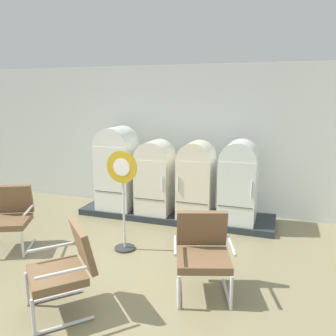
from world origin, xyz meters
TOP-DOWN VIEW (x-y plane):
  - ground at (0.00, 0.00)m, footprint 12.00×10.00m
  - back_wall at (0.00, 3.66)m, footprint 11.76×0.12m
  - display_plinth at (0.00, 3.02)m, footprint 3.74×0.95m
  - refrigerator_0 at (-1.17, 2.93)m, footprint 0.69×0.70m
  - refrigerator_1 at (-0.36, 2.90)m, footprint 0.65×0.64m
  - refrigerator_2 at (0.44, 2.88)m, footprint 0.62×0.61m
  - refrigerator_3 at (1.20, 2.93)m, footprint 0.64×0.72m
  - armchair_left at (-2.03, 0.93)m, footprint 0.86×0.88m
  - armchair_right at (1.08, 0.68)m, footprint 0.82×0.84m
  - armchair_center at (-0.25, -0.18)m, footprint 0.92×0.92m
  - sign_stand at (-0.32, 1.41)m, footprint 0.48×0.32m

SIDE VIEW (x-z plane):
  - ground at x=0.00m, z-range -0.05..0.00m
  - display_plinth at x=0.00m, z-range 0.00..0.12m
  - armchair_left at x=-2.03m, z-range 0.05..1.02m
  - armchair_right at x=1.08m, z-range 0.05..1.02m
  - armchair_center at x=-0.25m, z-range 0.05..1.02m
  - sign_stand at x=-0.32m, z-range 0.01..1.57m
  - refrigerator_1 at x=-0.36m, z-range 0.15..1.54m
  - refrigerator_2 at x=0.44m, z-range 0.16..1.57m
  - refrigerator_3 at x=1.20m, z-range 0.16..1.61m
  - refrigerator_0 at x=-1.17m, z-range 0.17..1.79m
  - back_wall at x=0.00m, z-range 0.01..2.94m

